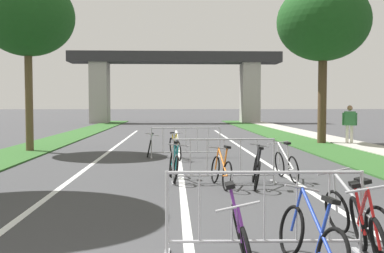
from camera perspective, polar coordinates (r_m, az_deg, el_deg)
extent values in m
cube|color=#2D5B26|center=(23.54, -16.63, -1.69)|extent=(2.17, 50.08, 0.05)
cube|color=#2D5B26|center=(23.64, 12.82, -1.63)|extent=(2.17, 50.08, 0.05)
cube|color=#ADA89E|center=(24.21, 17.17, -1.54)|extent=(1.64, 50.08, 0.08)
cube|color=silver|center=(16.85, -1.69, -3.44)|extent=(0.14, 28.97, 0.01)
cube|color=silver|center=(17.09, 7.41, -3.37)|extent=(0.14, 28.97, 0.01)
cube|color=silver|center=(17.03, -10.84, -3.42)|extent=(0.14, 28.97, 0.01)
cube|color=#2D2D30|center=(43.87, -2.13, 8.68)|extent=(20.19, 2.83, 1.00)
cube|color=#9E9B93|center=(44.22, -11.58, 4.18)|extent=(1.67, 2.40, 5.78)
cube|color=#9E9B93|center=(44.29, 7.32, 4.21)|extent=(1.67, 2.40, 5.78)
cylinder|color=brown|center=(18.53, -19.89, 2.94)|extent=(0.29, 0.29, 3.86)
ellipsoid|color=#194719|center=(18.83, -20.07, 12.94)|extent=(3.56, 3.56, 3.03)
cylinder|color=#4C3823|center=(21.69, 16.13, 3.19)|extent=(0.39, 0.39, 4.03)
ellipsoid|color=#194719|center=(22.01, 16.26, 12.60)|extent=(4.23, 4.23, 3.59)
cylinder|color=#ADADB2|center=(5.60, -3.20, -10.96)|extent=(0.04, 0.04, 1.05)
cylinder|color=#ADADB2|center=(6.00, 20.60, -10.20)|extent=(0.04, 0.04, 1.05)
cylinder|color=#ADADB2|center=(5.58, 9.17, -5.75)|extent=(2.38, 0.10, 0.04)
cylinder|color=#ADADB2|center=(5.77, 9.10, -14.13)|extent=(2.38, 0.10, 0.04)
cylinder|color=#ADADB2|center=(5.58, 0.94, -10.06)|extent=(0.02, 0.02, 0.87)
cylinder|color=#ADADB2|center=(5.60, 5.07, -10.01)|extent=(0.02, 0.02, 0.87)
cylinder|color=#ADADB2|center=(5.66, 9.14, -9.91)|extent=(0.02, 0.02, 0.87)
cylinder|color=#ADADB2|center=(5.74, 13.10, -9.76)|extent=(0.02, 0.02, 0.87)
cylinder|color=#ADADB2|center=(5.85, 16.94, -9.58)|extent=(0.02, 0.02, 0.87)
cylinder|color=#ADADB2|center=(10.54, -2.41, -4.40)|extent=(0.04, 0.04, 1.05)
cube|color=#ADADB2|center=(10.62, -2.40, -7.13)|extent=(0.07, 0.44, 0.03)
cylinder|color=#ADADB2|center=(10.88, 10.29, -4.22)|extent=(0.04, 0.04, 1.05)
cube|color=#ADADB2|center=(10.95, 10.26, -6.87)|extent=(0.07, 0.44, 0.03)
cylinder|color=#ADADB2|center=(10.59, 4.05, -1.62)|extent=(2.38, 0.12, 0.04)
cylinder|color=#ADADB2|center=(10.69, 4.03, -6.17)|extent=(2.38, 0.12, 0.04)
cylinder|color=#ADADB2|center=(10.55, -0.24, -3.90)|extent=(0.02, 0.02, 0.87)
cylinder|color=#ADADB2|center=(10.58, 1.91, -3.88)|extent=(0.02, 0.02, 0.87)
cylinder|color=#ADADB2|center=(10.63, 4.04, -3.85)|extent=(0.02, 0.02, 0.87)
cylinder|color=#ADADB2|center=(10.70, 6.15, -3.82)|extent=(0.02, 0.02, 0.87)
cylinder|color=#ADADB2|center=(10.77, 8.24, -3.79)|extent=(0.02, 0.02, 0.87)
cylinder|color=#ADADB2|center=(15.59, -5.16, -2.04)|extent=(0.04, 0.04, 1.05)
cube|color=#ADADB2|center=(15.64, -5.15, -3.90)|extent=(0.08, 0.44, 0.03)
cylinder|color=#ADADB2|center=(15.79, 3.53, -1.97)|extent=(0.04, 0.04, 1.05)
cube|color=#ADADB2|center=(15.84, 3.53, -3.81)|extent=(0.08, 0.44, 0.03)
cylinder|color=#ADADB2|center=(15.61, -0.78, -0.16)|extent=(2.38, 0.17, 0.04)
cylinder|color=#ADADB2|center=(15.68, -0.78, -3.26)|extent=(2.38, 0.17, 0.04)
cylinder|color=#ADADB2|center=(15.59, -3.70, -1.70)|extent=(0.02, 0.02, 0.87)
cylinder|color=#ADADB2|center=(15.61, -2.24, -1.69)|extent=(0.02, 0.02, 0.87)
cylinder|color=#ADADB2|center=(15.63, -0.78, -1.68)|extent=(0.02, 0.02, 0.87)
cylinder|color=#ADADB2|center=(15.67, 0.67, -1.67)|extent=(0.02, 0.02, 0.87)
cylinder|color=#ADADB2|center=(15.72, 2.11, -1.65)|extent=(0.02, 0.02, 0.87)
torus|color=black|center=(10.85, 12.70, -5.34)|extent=(0.18, 0.65, 0.65)
torus|color=black|center=(11.74, 11.01, -4.69)|extent=(0.18, 0.65, 0.65)
cylinder|color=silver|center=(11.23, 11.72, -3.62)|extent=(0.20, 0.93, 0.59)
cylinder|color=silver|center=(11.06, 12.05, -3.74)|extent=(0.12, 0.13, 0.65)
cylinder|color=silver|center=(11.00, 12.43, -5.35)|extent=(0.05, 0.31, 0.08)
cylinder|color=silver|center=(11.68, 10.91, -3.36)|extent=(0.10, 0.10, 0.56)
cube|color=black|center=(10.98, 11.94, -2.08)|extent=(0.13, 0.25, 0.06)
cylinder|color=#99999E|center=(11.61, 10.81, -2.01)|extent=(0.55, 0.09, 0.09)
torus|color=black|center=(6.07, 22.76, -12.11)|extent=(0.26, 0.65, 0.63)
torus|color=black|center=(6.89, 17.84, -10.23)|extent=(0.26, 0.65, 0.63)
cylinder|color=#B7B7BC|center=(6.36, 19.94, -8.62)|extent=(0.31, 0.95, 0.63)
cylinder|color=#B7B7BC|center=(6.21, 20.93, -9.19)|extent=(0.14, 0.14, 0.63)
cylinder|color=#B7B7BC|center=(6.21, 21.91, -11.98)|extent=(0.08, 0.33, 0.07)
cylinder|color=#B7B7BC|center=(6.78, 17.64, -7.87)|extent=(0.13, 0.11, 0.60)
cube|color=black|center=(6.10, 20.77, -6.42)|extent=(0.15, 0.26, 0.07)
cylinder|color=#99999E|center=(6.69, 17.43, -5.44)|extent=(0.49, 0.12, 0.11)
torus|color=black|center=(9.75, 8.24, -6.21)|extent=(0.23, 0.66, 0.65)
torus|color=black|center=(10.83, 7.96, -5.30)|extent=(0.23, 0.66, 0.65)
cylinder|color=black|center=(10.22, 8.36, -4.20)|extent=(0.28, 1.05, 0.60)
cylinder|color=black|center=(10.02, 8.41, -4.45)|extent=(0.14, 0.14, 0.63)
cylinder|color=black|center=(9.92, 8.17, -6.19)|extent=(0.07, 0.35, 0.08)
cylinder|color=black|center=(10.77, 8.22, -3.84)|extent=(0.13, 0.11, 0.57)
cube|color=black|center=(9.95, 8.72, -2.70)|extent=(0.14, 0.25, 0.07)
cylinder|color=#99999E|center=(10.71, 8.48, -2.36)|extent=(0.45, 0.09, 0.10)
torus|color=black|center=(5.77, 12.44, -12.74)|extent=(0.27, 0.65, 0.63)
cylinder|color=#1E389E|center=(5.27, 15.38, -11.31)|extent=(0.08, 0.98, 0.57)
cylinder|color=#1E389E|center=(5.11, 16.30, -12.05)|extent=(0.17, 0.10, 0.59)
cylinder|color=#1E389E|center=(5.71, 13.09, -10.18)|extent=(0.15, 0.07, 0.54)
cube|color=black|center=(5.04, 17.14, -8.90)|extent=(0.14, 0.25, 0.07)
cylinder|color=#99999E|center=(5.65, 13.74, -7.56)|extent=(0.44, 0.10, 0.12)
torus|color=black|center=(5.62, 5.93, -12.96)|extent=(0.21, 0.67, 0.66)
cylinder|color=#662884|center=(5.10, 5.87, -11.65)|extent=(0.19, 0.96, 0.55)
cylinder|color=#662884|center=(5.27, 5.60, -10.93)|extent=(0.19, 0.12, 0.66)
cylinder|color=#662884|center=(5.48, 6.16, -13.65)|extent=(0.03, 0.32, 0.08)
cylinder|color=#662884|center=(4.62, 6.52, -13.19)|extent=(0.15, 0.10, 0.52)
cube|color=black|center=(5.23, 4.80, -7.40)|extent=(0.12, 0.24, 0.07)
cylinder|color=#99999E|center=(4.58, 5.79, -10.04)|extent=(0.45, 0.05, 0.12)
torus|color=black|center=(16.65, -5.37, -2.45)|extent=(0.19, 0.63, 0.62)
torus|color=black|center=(15.67, -5.44, -2.79)|extent=(0.19, 0.63, 0.62)
cylinder|color=#1E7238|center=(16.16, -5.22, -1.75)|extent=(0.17, 0.96, 0.52)
cylinder|color=#1E7238|center=(16.35, -5.24, -1.81)|extent=(0.15, 0.12, 0.52)
cylinder|color=#1E7238|center=(16.50, -5.39, -2.58)|extent=(0.03, 0.32, 0.07)
cylinder|color=#1E7238|center=(15.67, -5.25, -1.89)|extent=(0.14, 0.10, 0.50)
cube|color=black|center=(16.37, -5.05, -0.90)|extent=(0.12, 0.24, 0.07)
cylinder|color=#99999E|center=(15.67, -5.07, -1.00)|extent=(0.48, 0.04, 0.12)
torus|color=black|center=(11.53, -2.59, -4.72)|extent=(0.19, 0.68, 0.67)
torus|color=black|center=(10.48, -2.10, -5.49)|extent=(0.19, 0.68, 0.67)
cylinder|color=#197A7F|center=(11.00, -2.18, -3.59)|extent=(0.20, 1.03, 0.61)
cylinder|color=#197A7F|center=(11.20, -2.30, -3.60)|extent=(0.12, 0.13, 0.62)
cylinder|color=#197A7F|center=(11.37, -2.54, -4.95)|extent=(0.05, 0.35, 0.08)
cylinder|color=#197A7F|center=(10.47, -1.91, -3.92)|extent=(0.11, 0.10, 0.58)
cube|color=black|center=(11.21, -2.12, -2.01)|extent=(0.13, 0.25, 0.06)
cylinder|color=#99999E|center=(10.47, -1.73, -2.35)|extent=(0.50, 0.07, 0.09)
torus|color=black|center=(15.65, -2.53, -2.66)|extent=(0.25, 0.71, 0.70)
torus|color=black|center=(14.65, -1.73, -3.04)|extent=(0.25, 0.71, 0.70)
cylinder|color=gold|center=(15.14, -2.26, -1.80)|extent=(0.19, 0.99, 0.59)
cylinder|color=gold|center=(15.34, -2.39, -1.89)|extent=(0.12, 0.11, 0.58)
cylinder|color=gold|center=(15.49, -2.40, -2.81)|extent=(0.10, 0.33, 0.08)
cylinder|color=gold|center=(14.64, -1.85, -1.96)|extent=(0.11, 0.08, 0.55)
cube|color=black|center=(15.35, -2.53, -0.81)|extent=(0.15, 0.26, 0.06)
cylinder|color=#99999E|center=(14.64, -1.97, -0.88)|extent=(0.44, 0.12, 0.07)
torus|color=black|center=(6.21, 20.25, -11.41)|extent=(0.31, 0.72, 0.69)
torus|color=black|center=(5.22, 22.71, -14.21)|extent=(0.31, 0.72, 0.69)
cylinder|color=red|center=(5.65, 20.74, -9.59)|extent=(0.36, 1.00, 0.66)
cylinder|color=red|center=(5.86, 20.43, -9.81)|extent=(0.15, 0.14, 0.60)
cylinder|color=red|center=(6.06, 20.63, -12.03)|extent=(0.08, 0.34, 0.08)
cylinder|color=red|center=(5.15, 22.02, -10.83)|extent=(0.16, 0.12, 0.63)
cube|color=black|center=(5.82, 19.83, -6.90)|extent=(0.15, 0.26, 0.07)
cylinder|color=#99999E|center=(5.09, 21.33, -7.37)|extent=(0.45, 0.11, 0.12)
torus|color=black|center=(9.72, 4.45, -6.24)|extent=(0.22, 0.65, 0.64)
torus|color=black|center=(10.64, 2.97, -5.44)|extent=(0.22, 0.65, 0.64)
cylinder|color=orange|center=(10.13, 3.89, -4.41)|extent=(0.13, 0.94, 0.55)
cylinder|color=orange|center=(9.95, 4.20, -4.44)|extent=(0.14, 0.10, 0.65)
cylinder|color=orange|center=(9.87, 4.18, -6.24)|extent=(0.09, 0.31, 0.08)
cylinder|color=orange|center=(10.59, 3.17, -4.09)|extent=(0.12, 0.08, 0.52)
cube|color=black|center=(9.90, 4.49, -2.60)|extent=(0.14, 0.25, 0.06)
cylinder|color=#99999E|center=(10.55, 3.38, -2.72)|extent=(0.48, 0.11, 0.09)
cylinder|color=beige|center=(21.52, 19.02, -1.04)|extent=(0.13, 0.13, 0.89)
cylinder|color=beige|center=(21.54, 19.53, -1.04)|extent=(0.13, 0.13, 0.89)
cube|color=#33723F|center=(21.49, 19.30, 0.98)|extent=(0.55, 0.42, 0.63)
cylinder|color=#33723F|center=(21.47, 18.58, 0.90)|extent=(0.10, 0.10, 0.57)
cylinder|color=#33723F|center=(21.52, 20.02, 0.88)|extent=(0.10, 0.10, 0.57)
sphere|color=#936B4C|center=(21.48, 19.33, 2.22)|extent=(0.24, 0.24, 0.24)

